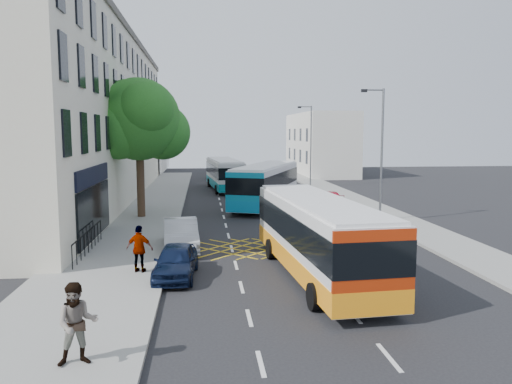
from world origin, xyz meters
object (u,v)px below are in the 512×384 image
object	(u,v)px
parked_car_silver	(181,235)
bus_near	(317,236)
lamp_near	(380,148)
street_tree	(139,120)
pedestrian_near	(77,324)
red_hatchback	(329,199)
distant_car_dark	(268,172)
motorbike	(369,274)
bus_mid	(266,185)
pedestrian_far	(140,249)
distant_car_grey	(217,173)
bus_far	(224,174)
parked_car_blue	(176,261)
lamp_far	(310,141)

from	to	relation	value
parked_car_silver	bus_near	bearing A→B (deg)	-46.52
lamp_near	parked_car_silver	distance (m)	13.79
street_tree	pedestrian_near	size ratio (longest dim) A/B	4.48
street_tree	red_hatchback	distance (m)	14.82
distant_car_dark	motorbike	bearing A→B (deg)	88.83
bus_mid	pedestrian_far	xyz separation A→B (m)	(-7.14, -17.48, -0.59)
distant_car_dark	bus_mid	bearing A→B (deg)	84.41
street_tree	distant_car_grey	size ratio (longest dim) A/B	1.94
lamp_near	motorbike	bearing A→B (deg)	-110.99
parked_car_silver	street_tree	bearing A→B (deg)	103.72
bus_far	distant_car_dark	distance (m)	14.68
distant_car_dark	pedestrian_far	distance (m)	43.43
bus_mid	red_hatchback	world-z (taller)	bus_mid
street_tree	parked_car_blue	world-z (taller)	street_tree
street_tree	motorbike	world-z (taller)	street_tree
parked_car_blue	parked_car_silver	distance (m)	4.54
lamp_near	distant_car_dark	bearing A→B (deg)	94.75
distant_car_grey	pedestrian_far	bearing A→B (deg)	-95.78
lamp_near	parked_car_silver	xyz separation A→B (m)	(-11.80, -5.99, -3.89)
lamp_far	bus_near	xyz separation A→B (m)	(-6.38, -30.91, -3.03)
street_tree	bus_near	bearing A→B (deg)	-59.03
pedestrian_near	red_hatchback	bearing A→B (deg)	51.96
bus_near	bus_mid	size ratio (longest dim) A/B	0.96
parked_car_blue	parked_car_silver	xyz separation A→B (m)	(0.00, 4.54, 0.09)
bus_near	parked_car_blue	world-z (taller)	bus_near
street_tree	distant_car_grey	distance (m)	28.45
street_tree	pedestrian_far	distance (m)	14.17
lamp_far	pedestrian_near	xyz separation A→B (m)	(-13.67, -37.87, -3.48)
red_hatchback	street_tree	bearing A→B (deg)	19.90
bus_far	parked_car_blue	size ratio (longest dim) A/B	2.83
bus_near	pedestrian_near	world-z (taller)	bus_near
lamp_near	pedestrian_near	world-z (taller)	lamp_near
street_tree	lamp_far	world-z (taller)	street_tree
lamp_near	distant_car_dark	world-z (taller)	lamp_near
parked_car_silver	pedestrian_near	distance (m)	12.03
parked_car_silver	red_hatchback	world-z (taller)	parked_car_silver
bus_mid	parked_car_blue	xyz separation A→B (m)	(-5.74, -17.90, -1.02)
lamp_near	distant_car_dark	size ratio (longest dim) A/B	2.02
distant_car_dark	pedestrian_near	distance (m)	51.09
street_tree	bus_mid	distance (m)	10.75
pedestrian_near	street_tree	bearing A→B (deg)	81.57
motorbike	lamp_far	bearing A→B (deg)	96.69
motorbike	parked_car_blue	distance (m)	7.33
lamp_near	bus_near	world-z (taller)	lamp_near
red_hatchback	distant_car_grey	bearing A→B (deg)	-66.80
bus_mid	distant_car_grey	distance (m)	23.12
street_tree	bus_near	xyz separation A→B (m)	(8.33, -13.87, -4.70)
pedestrian_near	bus_near	bearing A→B (deg)	32.40
bus_far	motorbike	bearing A→B (deg)	-89.63
red_hatchback	distant_car_grey	size ratio (longest dim) A/B	0.93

